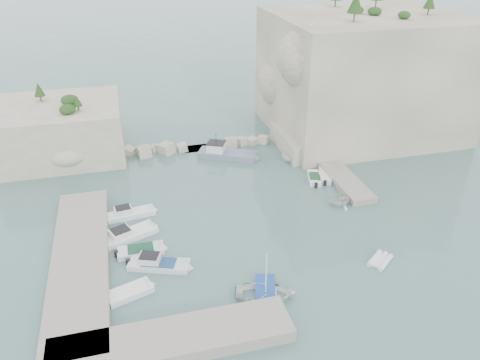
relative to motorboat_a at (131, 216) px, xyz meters
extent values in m
plane|color=#4A706C|center=(12.07, -6.41, 0.00)|extent=(400.00, 400.00, 0.00)
cube|color=beige|center=(35.07, 16.59, 8.50)|extent=(26.00, 22.00, 17.00)
cube|color=beige|center=(25.07, 11.59, 1.25)|extent=(8.00, 10.00, 2.50)
cube|color=beige|center=(-7.93, 18.59, 3.50)|extent=(16.00, 14.00, 7.00)
cube|color=#9E9689|center=(-4.93, -7.41, 0.55)|extent=(5.00, 24.00, 1.10)
cube|color=#9E9689|center=(2.07, -18.91, 0.55)|extent=(18.00, 4.00, 1.10)
cube|color=#9E9689|center=(25.57, 3.59, 0.40)|extent=(3.00, 16.00, 0.80)
cube|color=beige|center=(11.07, 15.59, 0.70)|extent=(28.00, 3.00, 1.40)
imported|color=white|center=(10.29, -15.65, 0.00)|extent=(5.93, 4.94, 1.06)
imported|color=silver|center=(22.84, -3.63, 0.00)|extent=(3.12, 2.72, 1.59)
imported|color=white|center=(21.91, 7.62, 0.00)|extent=(4.25, 3.03, 1.54)
cylinder|color=white|center=(10.29, -15.65, 2.63)|extent=(0.10, 0.10, 4.20)
cone|color=#1E4219|center=(30.07, 11.59, 19.27)|extent=(1.96, 1.96, 2.45)
cone|color=#1E4219|center=(42.07, 13.59, 18.82)|extent=(1.57, 1.57, 1.96)
cone|color=#1E4219|center=(-9.93, 20.59, 8.62)|extent=(1.40, 1.40, 1.75)
cone|color=#1E4219|center=(-4.93, 15.59, 8.30)|extent=(1.12, 1.12, 1.40)
camera|label=1|loc=(0.59, -44.14, 27.55)|focal=35.00mm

